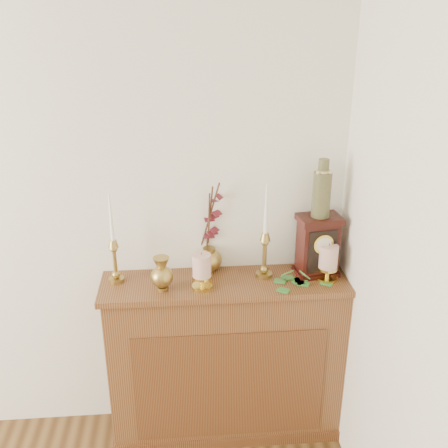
{
  "coord_description": "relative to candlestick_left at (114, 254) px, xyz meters",
  "views": [
    {
      "loc": [
        1.19,
        -0.16,
        2.19
      ],
      "look_at": [
        1.38,
        2.05,
        1.25
      ],
      "focal_mm": 42.0,
      "sensor_mm": 36.0,
      "label": 1
    }
  ],
  "objects": [
    {
      "name": "console_shelf",
      "position": [
        0.54,
        -0.04,
        -0.64
      ],
      "size": [
        1.24,
        0.34,
        0.93
      ],
      "color": "brown",
      "rests_on": "ground"
    },
    {
      "name": "candlestick_left",
      "position": [
        0.0,
        0.0,
        0.0
      ],
      "size": [
        0.08,
        0.08,
        0.46
      ],
      "rotation": [
        0.0,
        0.0,
        0.33
      ],
      "color": "#AF9246",
      "rests_on": "console_shelf"
    },
    {
      "name": "candlestick_center",
      "position": [
        0.73,
        -0.01,
        0.01
      ],
      "size": [
        0.08,
        0.08,
        0.49
      ],
      "rotation": [
        0.0,
        0.0,
        -0.2
      ],
      "color": "#AF9246",
      "rests_on": "console_shelf"
    },
    {
      "name": "bud_vase",
      "position": [
        0.23,
        -0.1,
        -0.06
      ],
      "size": [
        0.11,
        0.11,
        0.17
      ],
      "rotation": [
        0.0,
        0.0,
        0.09
      ],
      "color": "#AF9246",
      "rests_on": "console_shelf"
    },
    {
      "name": "ginger_jar",
      "position": [
        0.48,
        0.1,
        0.07
      ],
      "size": [
        0.2,
        0.21,
        0.48
      ],
      "rotation": [
        0.0,
        0.0,
        0.43
      ],
      "color": "#AF9246",
      "rests_on": "console_shelf"
    },
    {
      "name": "pillar_candle_left",
      "position": [
        0.42,
        -0.11,
        -0.05
      ],
      "size": [
        0.1,
        0.1,
        0.19
      ],
      "rotation": [
        0.0,
        0.0,
        -0.13
      ],
      "color": "gold",
      "rests_on": "console_shelf"
    },
    {
      "name": "pillar_candle_right",
      "position": [
        1.03,
        -0.07,
        -0.04
      ],
      "size": [
        0.1,
        0.1,
        0.2
      ],
      "rotation": [
        0.0,
        0.0,
        -0.18
      ],
      "color": "gold",
      "rests_on": "console_shelf"
    },
    {
      "name": "ivy_garland",
      "position": [
        1.02,
        -0.11,
        -0.13
      ],
      "size": [
        0.53,
        0.22,
        0.09
      ],
      "rotation": [
        0.0,
        0.0,
        -0.22
      ],
      "color": "#33772D",
      "rests_on": "console_shelf"
    },
    {
      "name": "mantel_clock",
      "position": [
        1.0,
        -0.0,
        0.0
      ],
      "size": [
        0.22,
        0.17,
        0.31
      ],
      "rotation": [
        0.0,
        0.0,
        0.13
      ],
      "color": "#360D0A",
      "rests_on": "console_shelf"
    },
    {
      "name": "ceramic_vase",
      "position": [
        1.0,
        0.0,
        0.29
      ],
      "size": [
        0.09,
        0.09,
        0.29
      ],
      "rotation": [
        0.0,
        0.0,
        0.13
      ],
      "color": "#1B3628",
      "rests_on": "mantel_clock"
    }
  ]
}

